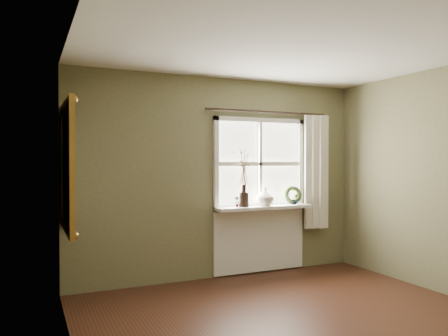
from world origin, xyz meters
name	(u,v)px	position (x,y,z in m)	size (l,w,h in m)	color
ceiling	(333,31)	(0.00, 0.00, 2.60)	(4.50, 4.50, 0.00)	silver
wall_back	(221,178)	(0.00, 2.30, 1.30)	(4.00, 0.10, 2.60)	#6A6946
wall_left	(75,195)	(-2.05, 0.00, 1.30)	(0.10, 4.50, 2.60)	#6A6946
window_frame	(260,164)	(0.55, 2.23, 1.48)	(1.36, 0.06, 1.24)	white
window_sill	(264,207)	(0.55, 2.12, 0.90)	(1.36, 0.26, 0.04)	white
window_apron	(260,239)	(0.55, 2.23, 0.46)	(1.36, 0.04, 0.88)	white
dark_jug	(244,199)	(0.25, 2.12, 1.02)	(0.13, 0.13, 0.19)	black
cream_vase	(265,196)	(0.57, 2.12, 1.04)	(0.24, 0.24, 0.25)	beige
wreath	(293,197)	(1.04, 2.16, 1.02)	(0.26, 0.26, 0.06)	#2B3E1B
potted_plant_left	(237,201)	(0.15, 2.12, 0.99)	(0.08, 0.05, 0.15)	#2B3E1B
potted_plant_right	(295,199)	(1.05, 2.12, 0.99)	(0.08, 0.07, 0.15)	#2B3E1B
curtain	(315,172)	(1.39, 2.13, 1.37)	(0.36, 0.12, 1.59)	beige
curtain_rod	(268,112)	(0.65, 2.17, 2.18)	(0.03, 0.03, 1.84)	black
gilt_mirror	(67,167)	(-1.96, 1.70, 1.46)	(0.10, 1.11, 1.33)	white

